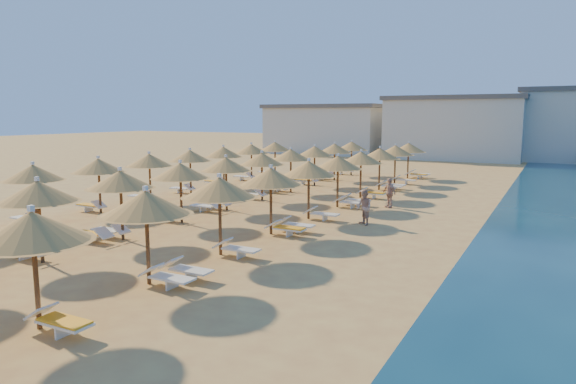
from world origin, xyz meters
The scene contains 8 objects.
ground centered at (0.00, 0.00, 0.00)m, with size 220.00×220.00×0.00m, color tan.
hotel_blocks centered at (2.27, 45.40, 3.70)m, with size 46.79×11.28×8.10m.
parasol_row_east centered at (2.11, 4.23, 2.45)m, with size 2.82×40.28×3.01m.
parasol_row_west centered at (-2.78, 4.23, 2.45)m, with size 2.82×40.28×3.01m.
parasol_row_inland centered at (-8.18, 6.10, 2.45)m, with size 2.82×29.04×3.01m.
loungers centered at (-1.93, 4.50, 0.34)m, with size 13.46×38.94×0.66m.
beachgoer_c centered at (4.72, 9.16, 0.83)m, with size 0.97×0.40×1.65m, color tan.
beachgoer_b centered at (5.02, 4.15, 0.83)m, with size 0.81×0.63×1.66m, color tan.
Camera 1 is at (12.87, -18.32, 5.08)m, focal length 32.00 mm.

